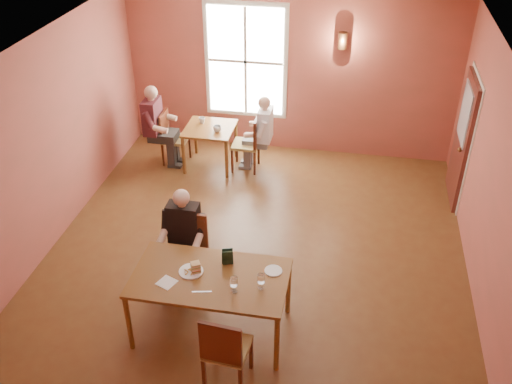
% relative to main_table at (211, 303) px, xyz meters
% --- Properties ---
extents(ground, '(6.00, 7.00, 0.01)m').
position_rel_main_table_xyz_m(ground, '(0.25, 1.39, -0.43)').
color(ground, brown).
rests_on(ground, ground).
extents(wall_back, '(6.00, 0.04, 3.00)m').
position_rel_main_table_xyz_m(wall_back, '(0.25, 4.89, 1.07)').
color(wall_back, brown).
rests_on(wall_back, ground).
extents(wall_left, '(0.04, 7.00, 3.00)m').
position_rel_main_table_xyz_m(wall_left, '(-2.75, 1.39, 1.07)').
color(wall_left, brown).
rests_on(wall_left, ground).
extents(wall_right, '(0.04, 7.00, 3.00)m').
position_rel_main_table_xyz_m(wall_right, '(3.25, 1.39, 1.07)').
color(wall_right, brown).
rests_on(wall_right, ground).
extents(ceiling, '(6.00, 7.00, 0.04)m').
position_rel_main_table_xyz_m(ceiling, '(0.25, 1.39, 2.57)').
color(ceiling, white).
rests_on(ceiling, wall_back).
extents(window, '(1.36, 0.10, 1.96)m').
position_rel_main_table_xyz_m(window, '(-0.55, 4.84, 1.27)').
color(window, white).
rests_on(window, wall_back).
extents(door, '(0.12, 1.04, 2.10)m').
position_rel_main_table_xyz_m(door, '(3.19, 3.69, 0.62)').
color(door, maroon).
rests_on(door, ground).
extents(wall_sconce, '(0.16, 0.16, 0.28)m').
position_rel_main_table_xyz_m(wall_sconce, '(1.15, 4.79, 1.77)').
color(wall_sconce, brown).
rests_on(wall_sconce, wall_back).
extents(main_table, '(1.82, 1.02, 0.85)m').
position_rel_main_table_xyz_m(main_table, '(0.00, 0.00, 0.00)').
color(main_table, brown).
rests_on(main_table, ground).
extents(chair_diner_main, '(0.48, 0.48, 1.09)m').
position_rel_main_table_xyz_m(chair_diner_main, '(-0.50, 0.65, 0.12)').
color(chair_diner_main, brown).
rests_on(chair_diner_main, ground).
extents(diner_main, '(0.54, 0.54, 1.36)m').
position_rel_main_table_xyz_m(diner_main, '(-0.50, 0.62, 0.25)').
color(diner_main, '#3A281C').
rests_on(diner_main, ground).
extents(chair_empty, '(0.50, 0.50, 1.04)m').
position_rel_main_table_xyz_m(chair_empty, '(0.36, -0.70, 0.09)').
color(chair_empty, '#522C13').
rests_on(chair_empty, ground).
extents(plate_food, '(0.30, 0.30, 0.04)m').
position_rel_main_table_xyz_m(plate_food, '(-0.24, 0.04, 0.45)').
color(plate_food, white).
rests_on(plate_food, main_table).
extents(sandwich, '(0.14, 0.14, 0.13)m').
position_rel_main_table_xyz_m(sandwich, '(-0.18, 0.03, 0.49)').
color(sandwich, tan).
rests_on(sandwich, main_table).
extents(goblet_b, '(0.12, 0.12, 0.22)m').
position_rel_main_table_xyz_m(goblet_b, '(0.62, -0.09, 0.54)').
color(goblet_b, white).
rests_on(goblet_b, main_table).
extents(goblet_c, '(0.10, 0.10, 0.22)m').
position_rel_main_table_xyz_m(goblet_c, '(0.33, -0.20, 0.54)').
color(goblet_c, white).
rests_on(goblet_c, main_table).
extents(menu_stand, '(0.14, 0.10, 0.21)m').
position_rel_main_table_xyz_m(menu_stand, '(0.15, 0.26, 0.53)').
color(menu_stand, black).
rests_on(menu_stand, main_table).
extents(knife, '(0.22, 0.06, 0.00)m').
position_rel_main_table_xyz_m(knife, '(-0.02, -0.27, 0.43)').
color(knife, silver).
rests_on(knife, main_table).
extents(napkin, '(0.25, 0.25, 0.01)m').
position_rel_main_table_xyz_m(napkin, '(-0.46, -0.20, 0.43)').
color(napkin, white).
rests_on(napkin, main_table).
extents(side_plate, '(0.27, 0.27, 0.02)m').
position_rel_main_table_xyz_m(side_plate, '(0.71, 0.23, 0.44)').
color(side_plate, white).
rests_on(side_plate, main_table).
extents(second_table, '(0.86, 0.86, 0.76)m').
position_rel_main_table_xyz_m(second_table, '(-1.04, 3.96, -0.05)').
color(second_table, brown).
rests_on(second_table, ground).
extents(chair_diner_white, '(0.45, 0.45, 1.02)m').
position_rel_main_table_xyz_m(chair_diner_white, '(-0.39, 3.96, 0.08)').
color(chair_diner_white, '#422516').
rests_on(chair_diner_white, ground).
extents(diner_white, '(0.53, 0.53, 1.34)m').
position_rel_main_table_xyz_m(diner_white, '(-0.36, 3.96, 0.24)').
color(diner_white, silver).
rests_on(diner_white, ground).
extents(chair_diner_maroon, '(0.43, 0.43, 0.98)m').
position_rel_main_table_xyz_m(chair_diner_maroon, '(-1.69, 3.96, 0.06)').
color(chair_diner_maroon, '#3E240C').
rests_on(chair_diner_maroon, ground).
extents(diner_maroon, '(0.58, 0.58, 1.46)m').
position_rel_main_table_xyz_m(diner_maroon, '(-1.72, 3.96, 0.30)').
color(diner_maroon, maroon).
rests_on(diner_maroon, ground).
extents(cup_a, '(0.17, 0.17, 0.11)m').
position_rel_main_table_xyz_m(cup_a, '(-0.86, 3.83, 0.39)').
color(cup_a, silver).
rests_on(cup_a, second_table).
extents(cup_b, '(0.14, 0.14, 0.11)m').
position_rel_main_table_xyz_m(cup_b, '(-1.22, 4.12, 0.39)').
color(cup_b, white).
rests_on(cup_b, second_table).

